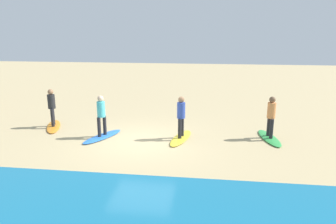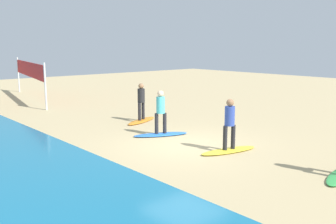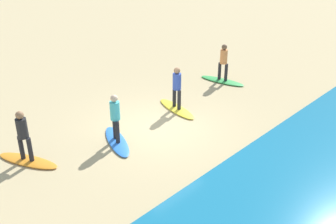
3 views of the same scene
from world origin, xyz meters
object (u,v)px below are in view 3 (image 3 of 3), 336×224
(surfboard_yellow, at_px, (177,109))
(surfboard_blue, at_px, (117,141))
(surfboard_orange, at_px, (28,161))
(surfer_green, at_px, (224,60))
(surfboard_green, at_px, (222,81))
(surfer_blue, at_px, (115,115))
(surfer_orange, at_px, (23,132))
(surfer_yellow, at_px, (177,85))

(surfboard_yellow, xyz_separation_m, surfboard_blue, (3.16, 0.23, 0.00))
(surfboard_blue, bearing_deg, surfboard_orange, -87.80)
(surfer_green, distance_m, surfboard_orange, 9.35)
(surfboard_blue, xyz_separation_m, surfboard_orange, (2.63, -1.07, 0.00))
(surfboard_green, height_order, surfer_green, surfer_green)
(surfboard_green, height_order, surfboard_yellow, same)
(surfboard_blue, relative_size, surfer_blue, 1.28)
(surfer_blue, xyz_separation_m, surfer_orange, (2.63, -1.07, 0.00))
(surfboard_yellow, relative_size, surfer_blue, 1.28)
(surfer_yellow, xyz_separation_m, surfer_blue, (3.16, 0.23, 0.00))
(surfboard_yellow, bearing_deg, surfboard_blue, -73.50)
(surfboard_yellow, bearing_deg, surfer_orange, -85.90)
(surfboard_yellow, bearing_deg, surfboard_green, 109.68)
(surfboard_blue, distance_m, surfer_blue, 0.99)
(surfboard_green, relative_size, surfer_orange, 1.28)
(surfer_blue, relative_size, surfer_orange, 1.00)
(surfboard_green, distance_m, surfboard_yellow, 3.53)
(surfer_yellow, distance_m, surfer_blue, 3.17)
(surfer_blue, bearing_deg, surfboard_blue, -90.00)
(surfboard_orange, distance_m, surfer_orange, 0.99)
(surfboard_blue, distance_m, surfer_orange, 3.00)
(surfer_yellow, height_order, surfboard_blue, surfer_yellow)
(surfboard_yellow, height_order, surfboard_blue, same)
(surfer_green, height_order, surfboard_orange, surfer_green)
(surfboard_green, bearing_deg, surfboard_yellow, -92.71)
(surfer_green, relative_size, surfboard_orange, 0.78)
(surfboard_yellow, relative_size, surfboard_orange, 1.00)
(surfboard_yellow, distance_m, surfboard_blue, 3.17)
(surfer_yellow, bearing_deg, surfboard_green, -172.71)
(surfer_blue, bearing_deg, surfer_green, -174.21)
(surfboard_orange, bearing_deg, surfer_yellow, 59.08)
(surfer_yellow, relative_size, surfer_blue, 1.00)
(surfboard_blue, height_order, surfer_blue, surfer_blue)
(surfboard_yellow, xyz_separation_m, surfer_yellow, (0.00, -0.00, 0.99))
(surfboard_green, xyz_separation_m, surfer_blue, (6.66, 0.68, 0.99))
(surfer_orange, bearing_deg, surfer_green, 177.57)
(surfer_blue, xyz_separation_m, surfboard_orange, (2.63, -1.07, -0.99))
(surfer_green, distance_m, surfboard_yellow, 3.66)
(surfer_green, relative_size, surfer_orange, 1.00)
(surfer_yellow, xyz_separation_m, surfboard_orange, (5.79, -0.84, -0.99))
(surfer_yellow, distance_m, surfboard_blue, 3.32)
(surfboard_green, bearing_deg, surfer_green, -100.01)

